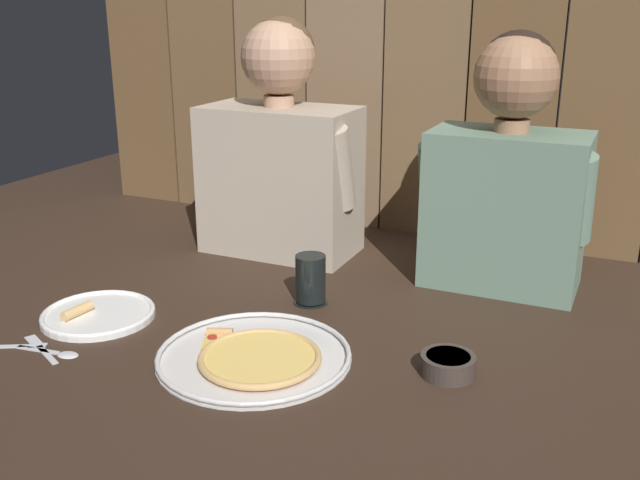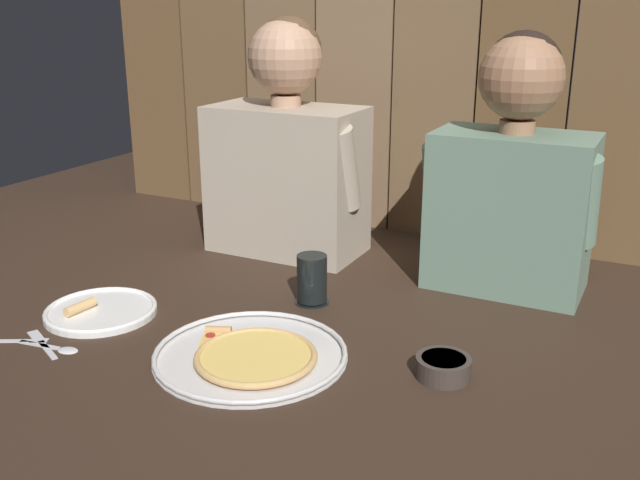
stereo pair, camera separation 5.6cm
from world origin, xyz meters
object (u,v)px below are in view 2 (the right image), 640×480
dipping_bowl (443,366)px  diner_left (286,149)px  pizza_tray (252,355)px  drinking_glass (312,280)px  dinner_plate (100,311)px  diner_right (513,174)px

dipping_bowl → diner_left: (-0.61, 0.50, 0.26)m
pizza_tray → drinking_glass: bearing=94.4°
drinking_glass → diner_left: bearing=127.6°
pizza_tray → diner_left: size_ratio=0.61×
drinking_glass → dipping_bowl: bearing=-27.9°
dinner_plate → drinking_glass: (0.39, 0.27, 0.05)m
drinking_glass → diner_right: bearing=38.9°
diner_right → diner_left: bearing=180.0°
pizza_tray → dipping_bowl: (0.35, 0.10, 0.01)m
pizza_tray → dinner_plate: bearing=176.2°
dinner_plate → diner_left: bearing=74.6°
dinner_plate → drinking_glass: 0.48m
dinner_plate → drinking_glass: size_ratio=2.14×
diner_left → dinner_plate: bearing=-105.4°
diner_left → pizza_tray: bearing=-67.0°
dinner_plate → dipping_bowl: bearing=5.4°
diner_left → dipping_bowl: bearing=-39.4°
diner_right → dinner_plate: bearing=-143.0°
dipping_bowl → diner_right: bearing=90.5°
drinking_glass → dinner_plate: bearing=-145.0°
drinking_glass → diner_left: 0.44m
pizza_tray → drinking_glass: drinking_glass is taller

